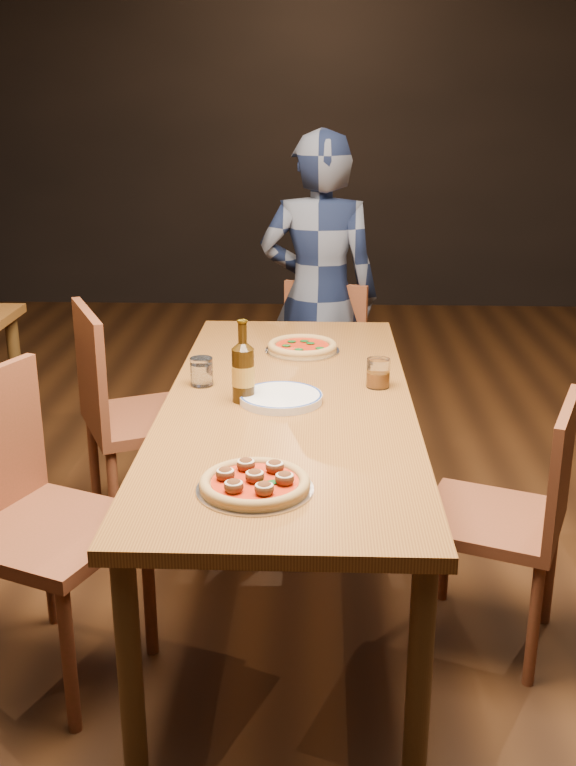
{
  "coord_description": "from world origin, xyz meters",
  "views": [
    {
      "loc": [
        0.1,
        -2.61,
        1.68
      ],
      "look_at": [
        0.0,
        -0.05,
        0.82
      ],
      "focal_mm": 40.0,
      "sensor_mm": 36.0,
      "label": 1
    }
  ],
  "objects_px": {
    "amber_glass": "(378,373)",
    "pizza_margherita": "(302,347)",
    "chair_main_e": "(491,517)",
    "beer_bottle": "(243,373)",
    "table_main": "(289,419)",
    "diner": "(319,297)",
    "chair_main_nw": "(50,529)",
    "pizza_meatball": "(255,483)",
    "chair_main_sw": "(150,417)",
    "plate_stack": "(281,398)",
    "chair_end": "(312,375)",
    "water_glass": "(202,372)"
  },
  "relations": [
    {
      "from": "plate_stack",
      "to": "amber_glass",
      "type": "height_order",
      "value": "amber_glass"
    },
    {
      "from": "chair_main_sw",
      "to": "plate_stack",
      "type": "distance_m",
      "value": 0.79
    },
    {
      "from": "chair_main_sw",
      "to": "water_glass",
      "type": "distance_m",
      "value": 0.54
    },
    {
      "from": "chair_main_e",
      "to": "diner",
      "type": "relative_size",
      "value": 0.57
    },
    {
      "from": "chair_main_e",
      "to": "beer_bottle",
      "type": "distance_m",
      "value": 0.9
    },
    {
      "from": "chair_main_e",
      "to": "beer_bottle",
      "type": "xyz_separation_m",
      "value": [
        -0.79,
        0.18,
        0.41
      ]
    },
    {
      "from": "table_main",
      "to": "amber_glass",
      "type": "bearing_deg",
      "value": 23.36
    },
    {
      "from": "table_main",
      "to": "plate_stack",
      "type": "relative_size",
      "value": 7.46
    },
    {
      "from": "chair_main_sw",
      "to": "pizza_margherita",
      "type": "height_order",
      "value": "chair_main_sw"
    },
    {
      "from": "pizza_margherita",
      "to": "water_glass",
      "type": "bearing_deg",
      "value": -128.56
    },
    {
      "from": "diner",
      "to": "pizza_margherita",
      "type": "bearing_deg",
      "value": 89.6
    },
    {
      "from": "diner",
      "to": "water_glass",
      "type": "bearing_deg",
      "value": 76.23
    },
    {
      "from": "pizza_margherita",
      "to": "amber_glass",
      "type": "distance_m",
      "value": 0.49
    },
    {
      "from": "chair_main_nw",
      "to": "chair_main_e",
      "type": "relative_size",
      "value": 1.11
    },
    {
      "from": "table_main",
      "to": "chair_main_nw",
      "type": "distance_m",
      "value": 0.82
    },
    {
      "from": "chair_main_nw",
      "to": "amber_glass",
      "type": "height_order",
      "value": "chair_main_nw"
    },
    {
      "from": "chair_main_e",
      "to": "pizza_meatball",
      "type": "relative_size",
      "value": 2.98
    },
    {
      "from": "chair_end",
      "to": "water_glass",
      "type": "distance_m",
      "value": 1.19
    },
    {
      "from": "pizza_meatball",
      "to": "pizza_margherita",
      "type": "xyz_separation_m",
      "value": [
        0.09,
        1.23,
        -0.0
      ]
    },
    {
      "from": "table_main",
      "to": "pizza_margherita",
      "type": "distance_m",
      "value": 0.55
    },
    {
      "from": "beer_bottle",
      "to": "chair_end",
      "type": "bearing_deg",
      "value": 80.24
    },
    {
      "from": "pizza_meatball",
      "to": "table_main",
      "type": "bearing_deg",
      "value": 85.07
    },
    {
      "from": "chair_main_nw",
      "to": "plate_stack",
      "type": "xyz_separation_m",
      "value": [
        0.65,
        0.39,
        0.27
      ]
    },
    {
      "from": "chair_end",
      "to": "pizza_margherita",
      "type": "height_order",
      "value": "chair_end"
    },
    {
      "from": "amber_glass",
      "to": "diner",
      "type": "relative_size",
      "value": 0.06
    },
    {
      "from": "pizza_meatball",
      "to": "chair_main_sw",
      "type": "bearing_deg",
      "value": 113.31
    },
    {
      "from": "chair_main_nw",
      "to": "chair_main_sw",
      "type": "distance_m",
      "value": 0.92
    },
    {
      "from": "pizza_meatball",
      "to": "water_glass",
      "type": "height_order",
      "value": "water_glass"
    },
    {
      "from": "pizza_meatball",
      "to": "pizza_margherita",
      "type": "height_order",
      "value": "pizza_meatball"
    },
    {
      "from": "chair_main_sw",
      "to": "amber_glass",
      "type": "xyz_separation_m",
      "value": [
        0.86,
        -0.36,
        0.31
      ]
    },
    {
      "from": "table_main",
      "to": "pizza_meatball",
      "type": "relative_size",
      "value": 6.77
    },
    {
      "from": "chair_main_e",
      "to": "chair_main_nw",
      "type": "bearing_deg",
      "value": -58.96
    },
    {
      "from": "table_main",
      "to": "chair_end",
      "type": "bearing_deg",
      "value": 86.77
    },
    {
      "from": "chair_main_nw",
      "to": "chair_end",
      "type": "relative_size",
      "value": 1.11
    },
    {
      "from": "pizza_margherita",
      "to": "chair_main_sw",
      "type": "bearing_deg",
      "value": -174.58
    },
    {
      "from": "chair_main_sw",
      "to": "diner",
      "type": "height_order",
      "value": "diner"
    },
    {
      "from": "water_glass",
      "to": "amber_glass",
      "type": "xyz_separation_m",
      "value": [
        0.6,
        0.0,
        0.0
      ]
    },
    {
      "from": "beer_bottle",
      "to": "amber_glass",
      "type": "height_order",
      "value": "beer_bottle"
    },
    {
      "from": "table_main",
      "to": "amber_glass",
      "type": "height_order",
      "value": "amber_glass"
    },
    {
      "from": "table_main",
      "to": "water_glass",
      "type": "relative_size",
      "value": 20.74
    },
    {
      "from": "plate_stack",
      "to": "water_glass",
      "type": "bearing_deg",
      "value": 150.4
    },
    {
      "from": "chair_main_nw",
      "to": "chair_end",
      "type": "height_order",
      "value": "chair_main_nw"
    },
    {
      "from": "chair_main_nw",
      "to": "pizza_meatball",
      "type": "distance_m",
      "value": 0.73
    },
    {
      "from": "table_main",
      "to": "diner",
      "type": "bearing_deg",
      "value": 85.98
    },
    {
      "from": "amber_glass",
      "to": "pizza_meatball",
      "type": "bearing_deg",
      "value": -113.71
    },
    {
      "from": "chair_main_sw",
      "to": "chair_end",
      "type": "height_order",
      "value": "chair_main_sw"
    },
    {
      "from": "chair_main_sw",
      "to": "chair_main_e",
      "type": "relative_size",
      "value": 1.12
    },
    {
      "from": "diner",
      "to": "chair_main_nw",
      "type": "bearing_deg",
      "value": 70.56
    },
    {
      "from": "amber_glass",
      "to": "pizza_margherita",
      "type": "bearing_deg",
      "value": 122.62
    },
    {
      "from": "chair_end",
      "to": "pizza_meatball",
      "type": "height_order",
      "value": "chair_end"
    }
  ]
}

